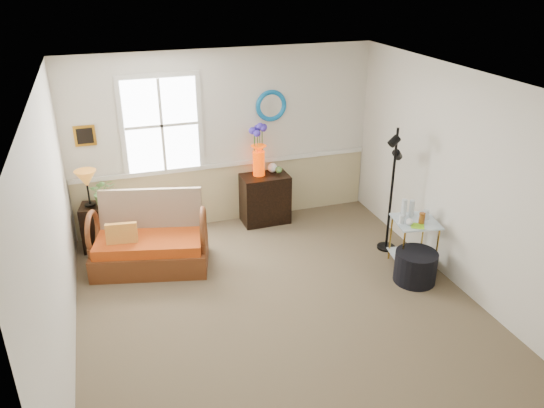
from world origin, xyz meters
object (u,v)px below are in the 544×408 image
object	(u,v)px
lamp_stand	(97,227)
side_table	(413,244)
loveseat	(149,234)
floor_lamp	(392,191)
ottoman	(415,267)
cabinet	(265,199)

from	to	relation	value
lamp_stand	side_table	size ratio (longest dim) A/B	0.98
loveseat	floor_lamp	size ratio (longest dim) A/B	0.83
ottoman	cabinet	bearing A→B (deg)	119.99
cabinet	side_table	xyz separation A→B (m)	(1.42, -1.88, -0.04)
lamp_stand	cabinet	xyz separation A→B (m)	(2.46, 0.09, 0.05)
loveseat	side_table	world-z (taller)	loveseat
floor_lamp	cabinet	bearing A→B (deg)	124.59
lamp_stand	side_table	xyz separation A→B (m)	(3.88, -1.79, 0.01)
loveseat	cabinet	bearing A→B (deg)	37.51
lamp_stand	ottoman	distance (m)	4.29
loveseat	lamp_stand	bearing A→B (deg)	145.99
floor_lamp	ottoman	world-z (taller)	floor_lamp
lamp_stand	side_table	world-z (taller)	side_table
side_table	cabinet	bearing A→B (deg)	127.02
lamp_stand	ottoman	xyz separation A→B (m)	(3.74, -2.11, -0.13)
side_table	floor_lamp	size ratio (longest dim) A/B	0.38
cabinet	ottoman	distance (m)	2.55
side_table	ottoman	xyz separation A→B (m)	(-0.15, -0.32, -0.13)
cabinet	ottoman	xyz separation A→B (m)	(1.27, -2.21, -0.18)
ottoman	side_table	bearing A→B (deg)	65.18
lamp_stand	floor_lamp	xyz separation A→B (m)	(3.82, -1.26, 0.54)
cabinet	ottoman	size ratio (longest dim) A/B	1.44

